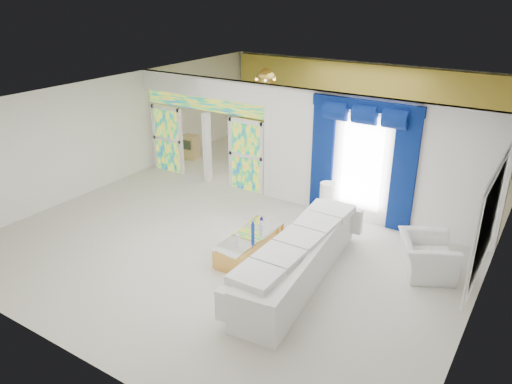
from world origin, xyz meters
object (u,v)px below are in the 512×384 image
Objects in this scene: coffee_table at (250,244)px; white_sofa at (300,260)px; grand_piano at (283,146)px; console_table at (338,215)px; armchair at (427,256)px.

white_sofa is at bearing -12.53° from coffee_table.
grand_piano reaches higher than white_sofa.
console_table is 0.60× the size of grand_piano.
grand_piano reaches higher than console_table.
white_sofa is at bearing -81.66° from console_table.
white_sofa is at bearing 100.65° from armchair.
armchair is at bearing 20.18° from coffee_table.
grand_piano reaches higher than coffee_table.
white_sofa is 2.22× the size of coffee_table.
white_sofa is 3.65× the size of armchair.
white_sofa is 2.73m from console_table.
white_sofa reaches higher than coffee_table.
coffee_table is 2.57m from console_table.
grand_piano is (-5.83, 4.47, 0.08)m from armchair.
armchair is (3.35, 1.23, 0.16)m from coffee_table.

